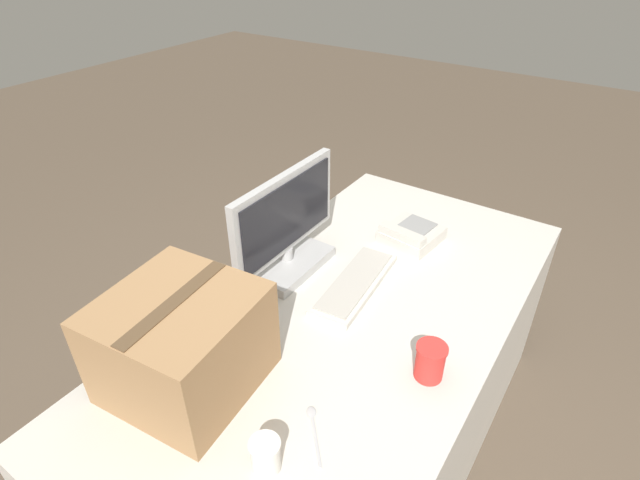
# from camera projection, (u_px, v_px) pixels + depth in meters

# --- Properties ---
(ground_plane) EXTENTS (12.00, 12.00, 0.00)m
(ground_plane) POSITION_uv_depth(u_px,v_px,m) (344.00, 451.00, 1.99)
(ground_plane) COLOR brown
(office_desk) EXTENTS (1.80, 0.90, 0.74)m
(office_desk) POSITION_uv_depth(u_px,v_px,m) (346.00, 389.00, 1.79)
(office_desk) COLOR beige
(office_desk) RESTS_ON ground_plane
(monitor) EXTENTS (0.51, 0.21, 0.36)m
(monitor) POSITION_uv_depth(u_px,v_px,m) (286.00, 230.00, 1.70)
(monitor) COLOR #B7B7B7
(monitor) RESTS_ON office_desk
(keyboard) EXTENTS (0.43, 0.18, 0.03)m
(keyboard) POSITION_uv_depth(u_px,v_px,m) (355.00, 283.00, 1.68)
(keyboard) COLOR beige
(keyboard) RESTS_ON office_desk
(desk_phone) EXTENTS (0.22, 0.22, 0.08)m
(desk_phone) POSITION_uv_depth(u_px,v_px,m) (411.00, 235.00, 1.90)
(desk_phone) COLOR beige
(desk_phone) RESTS_ON office_desk
(paper_cup_left) EXTENTS (0.07, 0.07, 0.09)m
(paper_cup_left) POSITION_uv_depth(u_px,v_px,m) (265.00, 455.00, 1.12)
(paper_cup_left) COLOR white
(paper_cup_left) RESTS_ON office_desk
(paper_cup_right) EXTENTS (0.09, 0.09, 0.11)m
(paper_cup_right) POSITION_uv_depth(u_px,v_px,m) (430.00, 361.00, 1.34)
(paper_cup_right) COLOR red
(paper_cup_right) RESTS_ON office_desk
(spoon) EXTENTS (0.14, 0.13, 0.00)m
(spoon) POSITION_uv_depth(u_px,v_px,m) (313.00, 425.00, 1.23)
(spoon) COLOR #B2B2B7
(spoon) RESTS_ON office_desk
(cardboard_box) EXTENTS (0.40, 0.39, 0.28)m
(cardboard_box) POSITION_uv_depth(u_px,v_px,m) (183.00, 343.00, 1.28)
(cardboard_box) COLOR #9E754C
(cardboard_box) RESTS_ON office_desk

